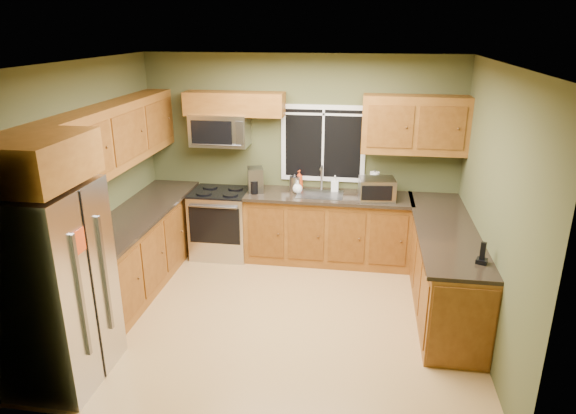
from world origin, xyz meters
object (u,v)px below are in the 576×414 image
(refrigerator, at_px, (54,287))
(soap_bottle_c, at_px, (298,187))
(toaster_oven, at_px, (377,189))
(paper_towel_roll, at_px, (374,183))
(microwave, at_px, (220,130))
(cordless_phone, at_px, (482,257))
(kettle, at_px, (295,183))
(soap_bottle_b, at_px, (335,183))
(range, at_px, (221,223))
(coffee_maker, at_px, (255,181))
(soap_bottle_a, at_px, (299,180))

(refrigerator, xyz_separation_m, soap_bottle_c, (1.74, 2.80, 0.12))
(toaster_oven, xyz_separation_m, paper_towel_roll, (-0.03, 0.26, 0.01))
(microwave, height_order, cordless_phone, microwave)
(kettle, relative_size, soap_bottle_b, 1.16)
(range, xyz_separation_m, soap_bottle_b, (1.53, 0.19, 0.58))
(toaster_oven, bearing_deg, paper_towel_roll, 96.59)
(refrigerator, relative_size, coffee_maker, 5.56)
(refrigerator, height_order, soap_bottle_b, refrigerator)
(soap_bottle_a, distance_m, soap_bottle_c, 0.15)
(cordless_phone, bearing_deg, kettle, 136.74)
(soap_bottle_c, distance_m, cordless_phone, 2.70)
(toaster_oven, bearing_deg, microwave, 173.85)
(soap_bottle_b, bearing_deg, paper_towel_roll, -1.23)
(toaster_oven, bearing_deg, refrigerator, -135.87)
(refrigerator, height_order, paper_towel_roll, refrigerator)
(refrigerator, relative_size, microwave, 2.37)
(range, bearing_deg, soap_bottle_c, 1.66)
(microwave, bearing_deg, range, -89.98)
(range, xyz_separation_m, paper_towel_roll, (2.05, 0.17, 0.62))
(kettle, bearing_deg, coffee_maker, -168.47)
(soap_bottle_a, bearing_deg, soap_bottle_c, -91.35)
(refrigerator, bearing_deg, toaster_oven, 44.13)
(toaster_oven, distance_m, soap_bottle_c, 1.03)
(refrigerator, height_order, soap_bottle_c, refrigerator)
(soap_bottle_c, bearing_deg, paper_towel_roll, 8.26)
(coffee_maker, relative_size, paper_towel_roll, 1.02)
(coffee_maker, bearing_deg, microwave, 164.63)
(microwave, relative_size, toaster_oven, 1.58)
(coffee_maker, distance_m, cordless_phone, 3.12)
(soap_bottle_a, bearing_deg, microwave, -178.03)
(coffee_maker, xyz_separation_m, soap_bottle_b, (1.04, 0.18, -0.05))
(paper_towel_roll, xyz_separation_m, soap_bottle_b, (-0.52, 0.01, -0.04))
(microwave, height_order, coffee_maker, microwave)
(coffee_maker, bearing_deg, paper_towel_roll, 6.37)
(paper_towel_roll, xyz_separation_m, soap_bottle_c, (-1.00, -0.14, -0.06))
(range, height_order, coffee_maker, coffee_maker)
(toaster_oven, relative_size, coffee_maker, 1.48)
(toaster_oven, height_order, soap_bottle_a, toaster_oven)
(range, height_order, microwave, microwave)
(coffee_maker, bearing_deg, kettle, 11.53)
(soap_bottle_a, distance_m, cordless_phone, 2.80)
(kettle, height_order, soap_bottle_b, kettle)
(coffee_maker, height_order, soap_bottle_b, coffee_maker)
(coffee_maker, xyz_separation_m, kettle, (0.51, 0.10, -0.04))
(coffee_maker, xyz_separation_m, soap_bottle_a, (0.56, 0.17, -0.02))
(range, relative_size, kettle, 3.83)
(paper_towel_roll, xyz_separation_m, soap_bottle_a, (-0.99, -0.00, -0.01))
(range, distance_m, soap_bottle_b, 1.65)
(paper_towel_roll, bearing_deg, coffee_maker, -173.63)
(range, relative_size, soap_bottle_b, 4.45)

